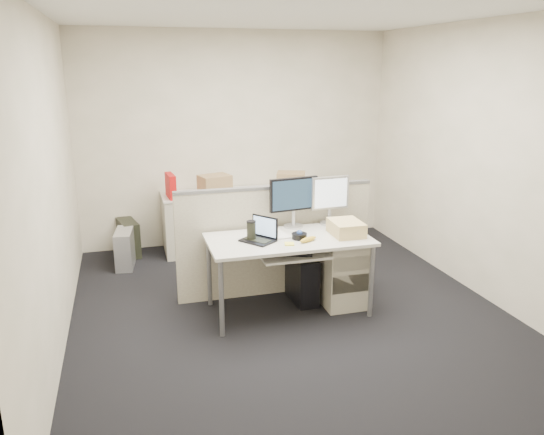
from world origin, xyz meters
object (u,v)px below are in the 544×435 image
object	(u,v)px
laptop	(258,230)
desk_phone	(345,227)
monitor_main	(294,203)
desk	(289,245)

from	to	relation	value
laptop	desk_phone	bearing A→B (deg)	59.09
laptop	desk_phone	xyz separation A→B (m)	(0.90, 0.10, -0.07)
desk_phone	laptop	bearing A→B (deg)	159.01
monitor_main	desk_phone	size ratio (longest dim) A/B	2.40
monitor_main	laptop	bearing A→B (deg)	-150.34
desk_phone	desk	bearing A→B (deg)	160.26
desk	desk_phone	world-z (taller)	desk_phone
desk	desk_phone	xyz separation A→B (m)	(0.60, 0.08, 0.10)
laptop	desk_phone	size ratio (longest dim) A/B	1.38
desk	desk_phone	size ratio (longest dim) A/B	7.22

